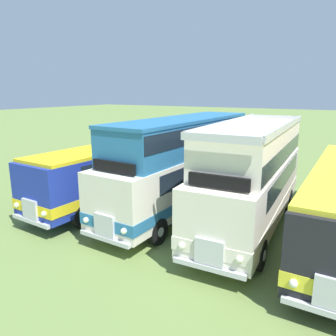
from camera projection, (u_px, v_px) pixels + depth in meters
bus_first_in_row at (124, 166)px, 17.56m from camera, size 3.07×11.67×2.99m
bus_second_in_row at (183, 160)px, 15.64m from camera, size 2.90×10.93×4.49m
bus_third_in_row at (252, 174)px, 13.52m from camera, size 3.01×9.91×4.52m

